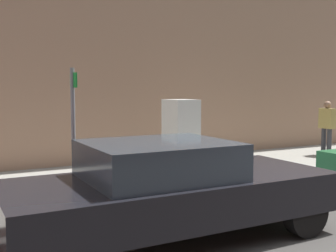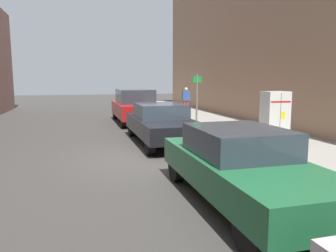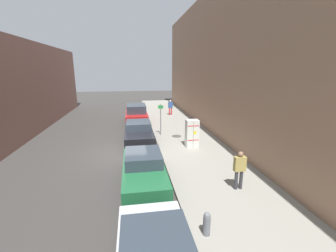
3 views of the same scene
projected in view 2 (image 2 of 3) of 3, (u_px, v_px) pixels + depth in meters
The scene contains 9 objects.
ground_plane at pixel (148, 157), 9.61m from camera, with size 80.00×80.00×0.00m, color #383533.
sidewalk_slab at pixel (276, 147), 10.72m from camera, with size 4.38×44.00×0.15m, color gray.
discarded_refrigerator at pixel (275, 118), 10.56m from camera, with size 0.78×0.61×1.74m.
manhole_cover at pixel (227, 134), 12.82m from camera, with size 0.70×0.70×0.02m, color #47443F.
street_sign_post at pixel (197, 100), 12.87m from camera, with size 0.36×0.07×2.32m.
pedestrian_walking_far at pixel (186, 98), 20.49m from camera, with size 0.46×0.22×1.60m.
parked_suv_red at pixel (135, 106), 17.07m from camera, with size 1.94×4.69×1.75m.
parked_sedan_dark at pixel (161, 123), 11.69m from camera, with size 1.89×4.64×1.40m.
parked_sedan_green at pixel (242, 165), 5.97m from camera, with size 1.78×4.46×1.39m.
Camera 2 is at (1.93, 9.20, 2.28)m, focal length 35.00 mm.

